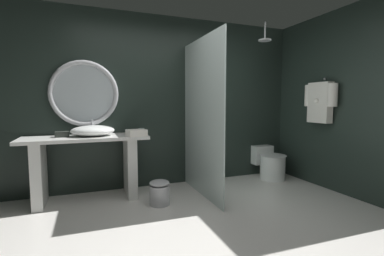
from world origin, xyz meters
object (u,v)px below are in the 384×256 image
(round_wall_mirror, at_px, (85,94))
(toilet, at_px, (270,164))
(vessel_sink, at_px, (93,131))
(tumbler_cup, at_px, (142,131))
(waste_bin, at_px, (160,192))
(rain_shower_head, at_px, (265,39))
(hanging_bathrobe, at_px, (320,100))
(folded_hand_towel, at_px, (136,133))
(tissue_box, at_px, (62,134))

(round_wall_mirror, relative_size, toilet, 1.46)
(vessel_sink, distance_m, round_wall_mirror, 0.57)
(tumbler_cup, distance_m, waste_bin, 0.87)
(rain_shower_head, distance_m, waste_bin, 2.73)
(hanging_bathrobe, bearing_deg, tumbler_cup, 166.35)
(rain_shower_head, relative_size, folded_hand_towel, 1.17)
(tissue_box, xyz_separation_m, waste_bin, (1.13, -0.55, -0.72))
(waste_bin, relative_size, folded_hand_towel, 1.33)
(tissue_box, distance_m, round_wall_mirror, 0.65)
(tumbler_cup, height_order, rain_shower_head, rain_shower_head)
(tissue_box, xyz_separation_m, hanging_bathrobe, (3.55, -0.71, 0.44))
(folded_hand_towel, bearing_deg, tissue_box, 165.49)
(round_wall_mirror, height_order, hanging_bathrobe, round_wall_mirror)
(vessel_sink, xyz_separation_m, waste_bin, (0.76, -0.52, -0.76))
(vessel_sink, relative_size, tumbler_cup, 6.30)
(tissue_box, bearing_deg, tumbler_cup, -5.23)
(tissue_box, bearing_deg, folded_hand_towel, -14.51)
(folded_hand_towel, bearing_deg, rain_shower_head, -0.94)
(vessel_sink, bearing_deg, tissue_box, 175.75)
(tumbler_cup, distance_m, rain_shower_head, 2.31)
(rain_shower_head, bearing_deg, hanging_bathrobe, -32.91)
(vessel_sink, xyz_separation_m, folded_hand_towel, (0.54, -0.21, -0.03))
(hanging_bathrobe, bearing_deg, toilet, 118.12)
(vessel_sink, xyz_separation_m, rain_shower_head, (2.49, -0.24, 1.34))
(tissue_box, height_order, round_wall_mirror, round_wall_mirror)
(round_wall_mirror, distance_m, folded_hand_towel, 0.94)
(vessel_sink, distance_m, folded_hand_towel, 0.57)
(tumbler_cup, relative_size, toilet, 0.14)
(hanging_bathrobe, height_order, folded_hand_towel, hanging_bathrobe)
(tissue_box, relative_size, rain_shower_head, 0.58)
(vessel_sink, height_order, hanging_bathrobe, hanging_bathrobe)
(folded_hand_towel, bearing_deg, toilet, 4.77)
(tumbler_cup, height_order, folded_hand_towel, tumbler_cup)
(tumbler_cup, xyz_separation_m, waste_bin, (0.13, -0.46, -0.73))
(tumbler_cup, bearing_deg, folded_hand_towel, -123.28)
(tissue_box, bearing_deg, toilet, -0.78)
(vessel_sink, distance_m, rain_shower_head, 2.84)
(hanging_bathrobe, bearing_deg, folded_hand_towel, 169.78)
(round_wall_mirror, xyz_separation_m, rain_shower_head, (2.58, -0.51, 0.84))
(hanging_bathrobe, height_order, waste_bin, hanging_bathrobe)
(round_wall_mirror, distance_m, waste_bin, 1.71)
(vessel_sink, xyz_separation_m, tissue_box, (-0.37, 0.03, -0.04))
(tumbler_cup, xyz_separation_m, toilet, (2.19, 0.05, -0.65))
(tissue_box, distance_m, toilet, 3.25)
(vessel_sink, height_order, folded_hand_towel, vessel_sink)
(tumbler_cup, bearing_deg, round_wall_mirror, 155.07)
(round_wall_mirror, bearing_deg, rain_shower_head, -11.13)
(vessel_sink, bearing_deg, round_wall_mirror, 107.99)
(tumbler_cup, bearing_deg, waste_bin, -74.09)
(tumbler_cup, xyz_separation_m, rain_shower_head, (1.86, -0.17, 1.36))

